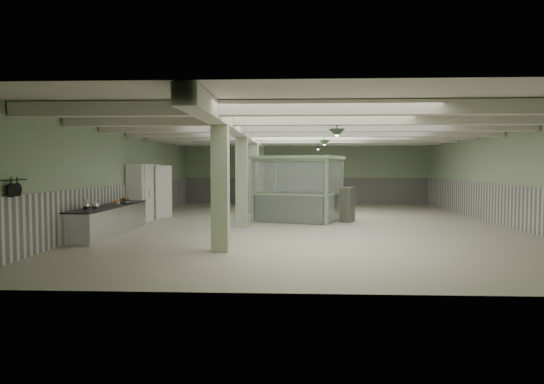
{
  "coord_description": "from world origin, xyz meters",
  "views": [
    {
      "loc": [
        -0.63,
        -18.11,
        2.15
      ],
      "look_at": [
        -1.39,
        -1.92,
        1.3
      ],
      "focal_mm": 32.0,
      "sensor_mm": 36.0,
      "label": 1
    }
  ],
  "objects_px": {
    "prep_counter": "(109,220)",
    "filing_cabinet": "(347,205)",
    "guard_booth": "(298,177)",
    "walkin_cooler": "(145,192)"
  },
  "relations": [
    {
      "from": "prep_counter",
      "to": "walkin_cooler",
      "type": "relative_size",
      "value": 1.97
    },
    {
      "from": "walkin_cooler",
      "to": "filing_cabinet",
      "type": "distance_m",
      "value": 8.07
    },
    {
      "from": "guard_booth",
      "to": "filing_cabinet",
      "type": "distance_m",
      "value": 2.23
    },
    {
      "from": "prep_counter",
      "to": "guard_booth",
      "type": "height_order",
      "value": "guard_booth"
    },
    {
      "from": "prep_counter",
      "to": "filing_cabinet",
      "type": "relative_size",
      "value": 3.67
    },
    {
      "from": "prep_counter",
      "to": "filing_cabinet",
      "type": "height_order",
      "value": "filing_cabinet"
    },
    {
      "from": "walkin_cooler",
      "to": "filing_cabinet",
      "type": "bearing_deg",
      "value": -1.38
    },
    {
      "from": "prep_counter",
      "to": "walkin_cooler",
      "type": "height_order",
      "value": "walkin_cooler"
    },
    {
      "from": "guard_booth",
      "to": "filing_cabinet",
      "type": "xyz_separation_m",
      "value": [
        1.9,
        -0.45,
        -1.07
      ]
    },
    {
      "from": "prep_counter",
      "to": "guard_booth",
      "type": "xyz_separation_m",
      "value": [
        6.06,
        4.22,
        1.28
      ]
    }
  ]
}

